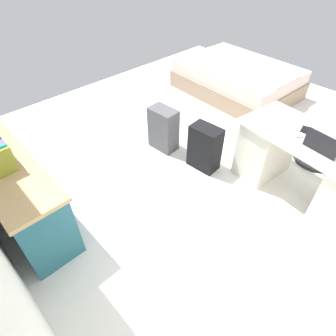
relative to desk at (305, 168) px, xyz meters
name	(u,v)px	position (x,y,z in m)	size (l,w,h in m)	color
ground_plane	(217,160)	(0.96, 0.17, -0.39)	(6.02, 6.02, 0.00)	silver
desk	(305,168)	(0.00, 0.00, 0.00)	(1.51, 0.83, 0.74)	silver
office_chair	(331,132)	(0.08, -0.79, 0.03)	(0.63, 0.63, 0.94)	black
credenza	(12,185)	(1.86, 2.30, -0.02)	(1.80, 0.48, 0.73)	#235B6B
bed	(238,79)	(1.92, -1.53, -0.14)	(1.96, 1.48, 0.58)	gray
suitcase_black	(205,148)	(1.02, 0.38, -0.10)	(0.36, 0.22, 0.56)	black
suitcase_spare_grey	(163,129)	(1.64, 0.47, -0.10)	(0.36, 0.22, 0.57)	#4C4C51
laptop	(323,147)	(-0.10, 0.13, 0.40)	(0.34, 0.26, 0.21)	#B7B7BC
computer_mouse	(299,135)	(0.15, 0.06, 0.37)	(0.06, 0.10, 0.03)	white
cell_phone_by_mouse	(305,130)	(0.16, -0.09, 0.36)	(0.07, 0.14, 0.01)	black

